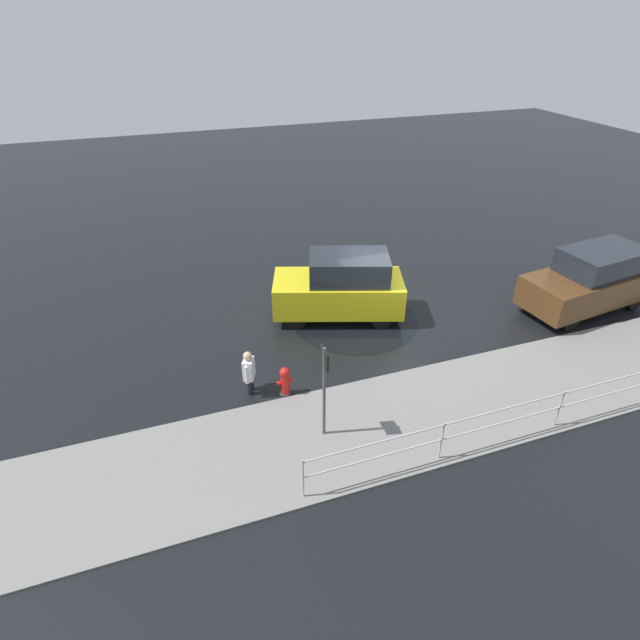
{
  "coord_description": "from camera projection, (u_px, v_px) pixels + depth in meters",
  "views": [
    {
      "loc": [
        6.32,
        11.79,
        8.23
      ],
      "look_at": [
        2.51,
        0.78,
        0.9
      ],
      "focal_mm": 28.0,
      "sensor_mm": 36.0,
      "label": 1
    }
  ],
  "objects": [
    {
      "name": "metal_railing",
      "position": [
        504.0,
        417.0,
        10.73
      ],
      "size": [
        9.13,
        0.04,
        1.05
      ],
      "color": "#B7BABF",
      "rests_on": "ground"
    },
    {
      "name": "sign_post",
      "position": [
        324.0,
        380.0,
        10.48
      ],
      "size": [
        0.07,
        0.44,
        2.4
      ],
      "color": "#4C4C51",
      "rests_on": "ground"
    },
    {
      "name": "puddle_patch",
      "position": [
        354.0,
        319.0,
        15.5
      ],
      "size": [
        3.89,
        3.89,
        0.01
      ],
      "primitive_type": "cylinder",
      "color": "black",
      "rests_on": "ground"
    },
    {
      "name": "fire_hydrant",
      "position": [
        285.0,
        381.0,
        12.3
      ],
      "size": [
        0.42,
        0.31,
        0.8
      ],
      "color": "red",
      "rests_on": "ground"
    },
    {
      "name": "moving_hatchback",
      "position": [
        341.0,
        287.0,
        15.14
      ],
      "size": [
        4.24,
        2.86,
        2.06
      ],
      "color": "yellow",
      "rests_on": "ground"
    },
    {
      "name": "kerb_strip",
      "position": [
        463.0,
        403.0,
        12.19
      ],
      "size": [
        24.0,
        3.2,
        0.04
      ],
      "primitive_type": "cube",
      "color": "slate",
      "rests_on": "ground"
    },
    {
      "name": "parked_sedan",
      "position": [
        591.0,
        280.0,
        15.59
      ],
      "size": [
        4.47,
        2.24,
        1.98
      ],
      "color": "#513319",
      "rests_on": "ground"
    },
    {
      "name": "ground_plane",
      "position": [
        388.0,
        318.0,
        15.56
      ],
      "size": [
        60.0,
        60.0,
        0.0
      ],
      "primitive_type": "plane",
      "color": "black"
    },
    {
      "name": "pedestrian",
      "position": [
        249.0,
        370.0,
        12.22
      ],
      "size": [
        0.37,
        0.53,
        1.22
      ],
      "color": "silver",
      "rests_on": "ground"
    }
  ]
}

